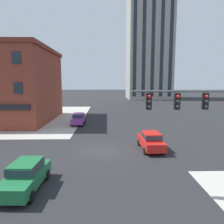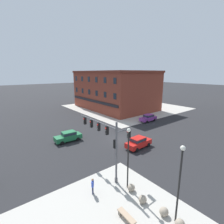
% 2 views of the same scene
% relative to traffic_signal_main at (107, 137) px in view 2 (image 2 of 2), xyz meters
% --- Properties ---
extents(ground_plane, '(320.00, 320.00, 0.00)m').
position_rel_traffic_signal_main_xyz_m(ground_plane, '(-6.87, 7.79, -4.45)').
color(ground_plane, '#262628').
extents(sidewalk_far_corner, '(32.00, 32.00, 0.02)m').
position_rel_traffic_signal_main_xyz_m(sidewalk_far_corner, '(-26.87, 27.79, -4.45)').
color(sidewalk_far_corner, '#B7B2A8').
rests_on(sidewalk_far_corner, ground).
extents(traffic_signal_main, '(7.31, 2.09, 6.62)m').
position_rel_traffic_signal_main_xyz_m(traffic_signal_main, '(0.00, 0.00, 0.00)').
color(traffic_signal_main, '#4C4C51').
rests_on(traffic_signal_main, ground).
extents(bollard_sphere_curb_a, '(0.72, 0.72, 0.72)m').
position_rel_traffic_signal_main_xyz_m(bollard_sphere_curb_a, '(3.74, 0.14, -4.09)').
color(bollard_sphere_curb_a, gray).
rests_on(bollard_sphere_curb_a, ground).
extents(bollard_sphere_curb_b, '(0.72, 0.72, 0.72)m').
position_rel_traffic_signal_main_xyz_m(bollard_sphere_curb_b, '(5.48, -0.16, -4.09)').
color(bollard_sphere_curb_b, gray).
rests_on(bollard_sphere_curb_b, ground).
extents(bollard_sphere_curb_c, '(0.72, 0.72, 0.72)m').
position_rel_traffic_signal_main_xyz_m(bollard_sphere_curb_c, '(7.46, 0.16, -4.09)').
color(bollard_sphere_curb_c, gray).
rests_on(bollard_sphere_curb_c, ground).
extents(bollard_sphere_curb_d, '(0.72, 0.72, 0.72)m').
position_rel_traffic_signal_main_xyz_m(bollard_sphere_curb_d, '(8.86, 0.12, -4.09)').
color(bollard_sphere_curb_d, gray).
rests_on(bollard_sphere_curb_d, ground).
extents(bench_near_signal, '(1.82, 0.56, 0.49)m').
position_rel_traffic_signal_main_xyz_m(bench_near_signal, '(5.92, -2.52, -4.13)').
color(bench_near_signal, tan).
rests_on(bench_near_signal, ground).
extents(pedestrian_at_curb, '(0.45, 0.38, 1.61)m').
position_rel_traffic_signal_main_xyz_m(pedestrian_at_curb, '(1.75, -3.00, -3.53)').
color(pedestrian_at_curb, '#232847').
rests_on(pedestrian_at_curb, ground).
extents(street_lamp_corner_near, '(0.36, 0.36, 6.26)m').
position_rel_traffic_signal_main_xyz_m(street_lamp_corner_near, '(3.13, 0.22, -0.60)').
color(street_lamp_corner_near, black).
rests_on(street_lamp_corner_near, ground).
extents(street_lamp_mid_sidewalk, '(0.36, 0.36, 6.34)m').
position_rel_traffic_signal_main_xyz_m(street_lamp_mid_sidewalk, '(8.33, 0.44, -0.56)').
color(street_lamp_mid_sidewalk, black).
rests_on(street_lamp_mid_sidewalk, ground).
extents(car_main_northbound_far, '(2.05, 4.48, 1.68)m').
position_rel_traffic_signal_main_xyz_m(car_main_northbound_far, '(-2.53, 7.86, -3.53)').
color(car_main_northbound_far, red).
rests_on(car_main_northbound_far, ground).
extents(car_main_southbound_near, '(2.01, 4.46, 1.68)m').
position_rel_traffic_signal_main_xyz_m(car_main_southbound_near, '(-11.53, 0.50, -3.53)').
color(car_main_southbound_near, '#1E6B3D').
rests_on(car_main_southbound_near, ground).
extents(car_main_southbound_far, '(1.90, 4.40, 1.68)m').
position_rel_traffic_signal_main_xyz_m(car_main_southbound_far, '(-10.97, 20.31, -3.53)').
color(car_main_southbound_far, '#7A3389').
rests_on(car_main_southbound_far, ground).
extents(storefront_block_near_corner, '(24.94, 17.00, 11.82)m').
position_rel_traffic_signal_main_xyz_m(storefront_block_near_corner, '(-28.09, 24.08, 1.47)').
color(storefront_block_near_corner, brown).
rests_on(storefront_block_near_corner, ground).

